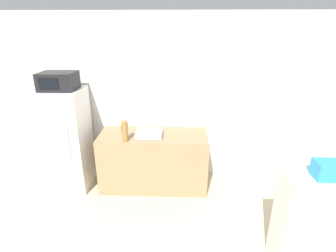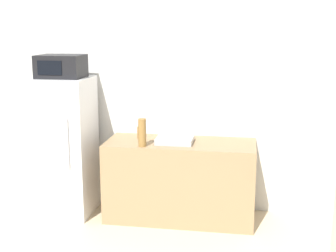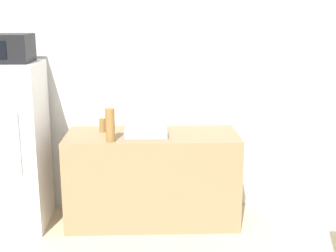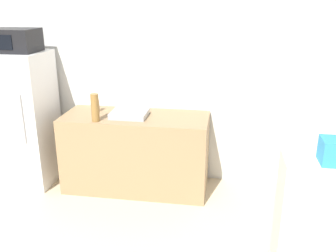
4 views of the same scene
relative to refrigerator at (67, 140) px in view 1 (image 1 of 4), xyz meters
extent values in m
cube|color=silver|center=(1.17, 0.42, 0.52)|extent=(8.00, 0.06, 2.60)
cube|color=silver|center=(0.00, 0.00, 0.00)|extent=(0.61, 0.61, 1.55)
cylinder|color=#B7B7BC|center=(0.17, -0.32, 0.12)|extent=(0.02, 0.02, 0.54)
cube|color=black|center=(0.00, 0.00, 0.90)|extent=(0.49, 0.38, 0.25)
cube|color=black|center=(-0.05, -0.19, 0.90)|extent=(0.27, 0.01, 0.15)
cube|color=#937551|center=(1.31, 0.04, -0.34)|extent=(1.62, 0.66, 0.87)
cube|color=#9EA3A8|center=(1.25, 0.01, 0.13)|extent=(0.39, 0.33, 0.06)
cylinder|color=olive|center=(0.94, -0.20, 0.24)|extent=(0.08, 0.08, 0.30)
cylinder|color=olive|center=(0.83, 0.13, 0.16)|extent=(0.06, 0.06, 0.13)
cube|color=silver|center=(3.13, -1.40, -0.22)|extent=(0.87, 0.35, 1.11)
cube|color=#2D8EC6|center=(3.05, -1.45, 0.41)|extent=(0.28, 0.18, 0.16)
camera|label=1|loc=(1.68, -3.56, 1.63)|focal=28.00mm
camera|label=2|loc=(1.99, -4.83, 1.35)|focal=50.00mm
camera|label=3|loc=(1.31, -4.21, 1.22)|focal=50.00mm
camera|label=4|loc=(2.30, -3.80, 1.35)|focal=40.00mm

